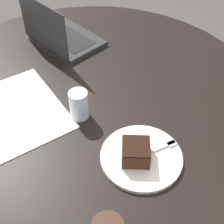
% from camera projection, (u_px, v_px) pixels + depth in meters
% --- Properties ---
extents(ground_plane, '(12.00, 12.00, 0.00)m').
position_uv_depth(ground_plane, '(96.00, 194.00, 1.63)').
color(ground_plane, '#4C4742').
extents(dining_table, '(1.30, 1.30, 0.72)m').
position_uv_depth(dining_table, '(90.00, 114.00, 1.21)').
color(dining_table, black).
rests_on(dining_table, ground_plane).
extents(paper_document, '(0.40, 0.34, 0.00)m').
position_uv_depth(paper_document, '(14.00, 112.00, 1.04)').
color(paper_document, white).
rests_on(paper_document, dining_table).
extents(plate, '(0.24, 0.24, 0.01)m').
position_uv_depth(plate, '(141.00, 157.00, 0.90)').
color(plate, silver).
rests_on(plate, dining_table).
extents(cake_slice, '(0.11, 0.11, 0.05)m').
position_uv_depth(cake_slice, '(137.00, 151.00, 0.88)').
color(cake_slice, '#472619').
rests_on(cake_slice, plate).
extents(fork, '(0.03, 0.17, 0.00)m').
position_uv_depth(fork, '(156.00, 149.00, 0.91)').
color(fork, silver).
rests_on(fork, plate).
extents(water_glass, '(0.06, 0.06, 0.10)m').
position_uv_depth(water_glass, '(79.00, 105.00, 0.99)').
color(water_glass, silver).
rests_on(water_glass, dining_table).
extents(laptop, '(0.34, 0.29, 0.21)m').
position_uv_depth(laptop, '(61.00, 36.00, 1.31)').
color(laptop, '#2D2D2D').
rests_on(laptop, dining_table).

